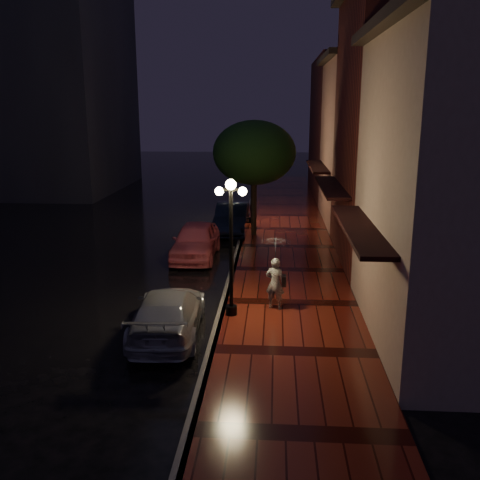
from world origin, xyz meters
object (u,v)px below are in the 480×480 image
at_px(pink_car, 196,241).
at_px(silver_car, 168,313).
at_px(streetlamp_far, 252,180).
at_px(navy_car, 232,218).
at_px(parking_meter, 233,261).
at_px(woman_with_umbrella, 275,262).
at_px(streetlamp_near, 231,240).
at_px(street_tree, 254,155).

relative_size(pink_car, silver_car, 0.97).
relative_size(streetlamp_far, navy_car, 0.90).
bearing_deg(streetlamp_far, pink_car, -107.09).
distance_m(streetlamp_far, parking_meter, 10.91).
bearing_deg(woman_with_umbrella, parking_meter, -43.73).
bearing_deg(woman_with_umbrella, navy_car, -63.71).
bearing_deg(parking_meter, navy_car, 87.77).
xyz_separation_m(streetlamp_near, streetlamp_far, (0.00, 14.00, 0.00)).
relative_size(streetlamp_near, parking_meter, 3.14).
bearing_deg(streetlamp_near, parking_meter, 93.56).
bearing_deg(woman_with_umbrella, streetlamp_far, -69.42).
relative_size(navy_car, silver_car, 1.00).
distance_m(street_tree, silver_car, 12.98).
bearing_deg(silver_car, woman_with_umbrella, -150.89).
relative_size(streetlamp_near, pink_car, 0.93).
height_order(street_tree, navy_car, street_tree).
bearing_deg(woman_with_umbrella, silver_car, 47.05).
distance_m(streetlamp_near, streetlamp_far, 14.00).
relative_size(silver_car, woman_with_umbrella, 2.00).
height_order(street_tree, parking_meter, street_tree).
bearing_deg(woman_with_umbrella, pink_car, -46.03).
distance_m(street_tree, navy_car, 3.79).
xyz_separation_m(streetlamp_far, woman_with_umbrella, (1.37, -13.35, -0.87)).
relative_size(street_tree, pink_car, 1.25).
distance_m(streetlamp_near, silver_car, 2.91).
bearing_deg(navy_car, parking_meter, -84.89).
xyz_separation_m(navy_car, silver_car, (-0.80, -13.31, -0.09)).
bearing_deg(street_tree, pink_car, -121.01).
distance_m(pink_car, parking_meter, 4.24).
bearing_deg(streetlamp_far, silver_car, -96.52).
distance_m(street_tree, pink_car, 5.83).
bearing_deg(street_tree, streetlamp_far, 94.91).
relative_size(navy_car, parking_meter, 3.48).
xyz_separation_m(navy_car, woman_with_umbrella, (2.32, -11.33, 0.94)).
height_order(street_tree, silver_car, street_tree).
bearing_deg(silver_car, navy_car, -96.69).
bearing_deg(streetlamp_far, street_tree, -85.09).
bearing_deg(silver_car, streetlamp_far, -99.76).
xyz_separation_m(street_tree, parking_meter, (-0.46, -7.78, -3.26)).
relative_size(street_tree, silver_car, 1.21).
bearing_deg(silver_car, pink_car, -90.41).
xyz_separation_m(streetlamp_far, parking_meter, (-0.20, -10.79, -1.62)).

